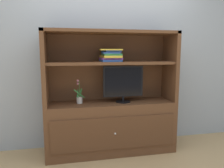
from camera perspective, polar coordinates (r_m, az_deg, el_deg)
ground_plane at (r=2.74m, az=1.59°, el=-20.86°), size 8.00×8.00×0.00m
painted_rear_wall at (r=3.13m, az=-1.51°, el=9.49°), size 6.00×0.10×2.80m
media_console at (r=2.91m, az=-0.22°, el=-8.10°), size 1.70×0.48×1.61m
tv_monitor at (r=2.82m, az=3.00°, el=0.30°), size 0.53×0.19×0.48m
potted_plant at (r=2.81m, az=-8.65°, el=-3.74°), size 0.14×0.10×0.31m
magazine_stack at (r=2.78m, az=-0.36°, el=7.61°), size 0.30×0.35×0.16m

